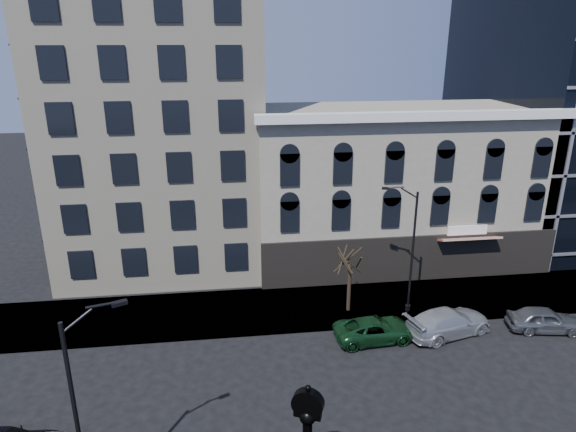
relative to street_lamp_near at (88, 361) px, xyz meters
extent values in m
plane|color=black|center=(6.19, 6.46, -6.80)|extent=(160.00, 160.00, 0.00)
cube|color=gray|center=(6.19, 14.46, -6.74)|extent=(160.00, 6.00, 0.12)
cube|color=beige|center=(0.19, 25.46, 12.20)|extent=(15.00, 15.00, 38.00)
cube|color=gray|center=(18.19, 22.46, -0.80)|extent=(22.00, 10.00, 12.00)
cube|color=white|center=(18.19, 17.26, 5.40)|extent=(22.60, 0.80, 0.60)
cube|color=black|center=(18.19, 17.41, -5.00)|extent=(22.00, 0.30, 3.60)
cube|color=maroon|center=(22.19, 16.86, -3.40)|extent=(4.50, 1.18, 0.55)
sphere|color=black|center=(7.48, -0.65, -2.59)|extent=(0.63, 0.63, 0.63)
cube|color=black|center=(7.48, -0.65, -2.48)|extent=(1.02, 0.64, 0.28)
cylinder|color=black|center=(7.48, -0.65, -2.03)|extent=(1.21, 0.81, 1.17)
cylinder|color=white|center=(7.48, -0.84, -2.03)|extent=(0.91, 0.43, 0.99)
cylinder|color=white|center=(7.48, -0.46, -2.03)|extent=(0.91, 0.43, 0.99)
sphere|color=black|center=(7.48, -0.65, -1.36)|extent=(0.22, 0.22, 0.22)
cylinder|color=black|center=(-0.59, -0.27, -2.50)|extent=(0.16, 0.16, 8.37)
cube|color=black|center=(1.09, 0.50, 1.83)|extent=(0.58, 0.42, 0.14)
cylinder|color=black|center=(16.48, 13.09, -2.61)|extent=(0.15, 0.15, 8.15)
cylinder|color=black|center=(16.48, 13.09, -6.50)|extent=(0.34, 0.34, 0.38)
cube|color=black|center=(14.75, 13.59, 1.60)|extent=(0.56, 0.35, 0.13)
cylinder|color=#312518|center=(12.61, 13.65, -5.05)|extent=(0.25, 0.25, 3.28)
imported|color=#143F1E|center=(13.37, 10.17, -6.13)|extent=(5.03, 2.60, 1.35)
imported|color=#A5A8AD|center=(17.98, 10.24, -6.00)|extent=(5.97, 3.71, 1.61)
imported|color=#595B60|center=(24.03, 9.85, -6.06)|extent=(4.64, 2.51, 1.50)
camera|label=1|loc=(4.86, -15.51, 10.39)|focal=32.00mm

